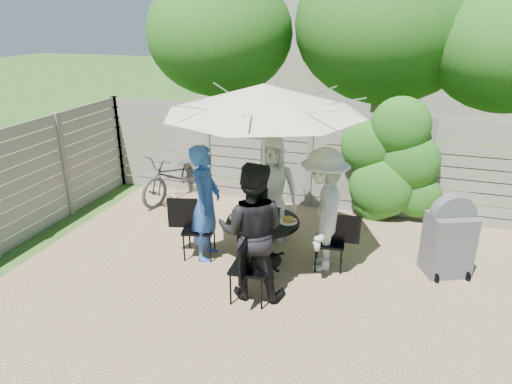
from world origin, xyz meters
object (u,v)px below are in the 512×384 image
(chair_left, at_px, (198,239))
(chair_right, at_px, (330,252))
(plate_front, at_px, (258,230))
(bbq_grill, at_px, (449,239))
(patio_table, at_px, (263,233))
(person_front, at_px, (252,232))
(coffee_cup, at_px, (272,210))
(person_left, at_px, (206,204))
(plate_back, at_px, (267,208))
(plate_right, at_px, (288,220))
(chair_back, at_px, (272,219))
(syrup_jug, at_px, (259,213))
(glass_back, at_px, (259,208))
(umbrella, at_px, (264,99))
(person_back, at_px, (272,188))
(chair_front, at_px, (250,280))
(plate_left, at_px, (238,217))
(glass_front, at_px, (267,224))
(person_right, at_px, (323,211))
(glass_right, at_px, (282,214))
(bicycle, at_px, (177,176))
(glass_left, at_px, (243,217))

(chair_left, bearing_deg, chair_right, -6.41)
(plate_front, relative_size, bbq_grill, 0.22)
(patio_table, distance_m, person_front, 0.93)
(plate_front, bearing_deg, coffee_cup, 87.87)
(person_left, height_order, plate_back, person_left)
(chair_left, xyz_separation_m, plate_right, (1.31, 0.18, 0.42))
(chair_back, distance_m, plate_right, 1.12)
(coffee_cup, xyz_separation_m, bbq_grill, (2.43, 0.25, -0.20))
(person_front, xyz_separation_m, syrup_jug, (-0.18, 0.86, -0.14))
(plate_right, distance_m, glass_back, 0.53)
(umbrella, distance_m, person_back, 1.75)
(person_front, relative_size, glass_back, 12.82)
(chair_front, height_order, plate_left, chair_front)
(plate_right, relative_size, glass_front, 1.86)
(person_right, bearing_deg, person_back, -135.00)
(plate_right, xyz_separation_m, glass_back, (-0.50, 0.20, 0.05))
(glass_right, bearing_deg, chair_front, -96.04)
(patio_table, distance_m, umbrella, 1.91)
(patio_table, bearing_deg, syrup_jug, 147.85)
(chair_front, bearing_deg, bicycle, 38.05)
(person_front, relative_size, bbq_grill, 1.52)
(glass_left, height_order, syrup_jug, syrup_jug)
(umbrella, bearing_deg, chair_back, 97.70)
(chair_right, relative_size, plate_front, 3.23)
(chair_back, xyz_separation_m, chair_right, (1.08, -0.83, 0.00))
(person_right, height_order, bbq_grill, person_right)
(chair_right, relative_size, glass_left, 6.00)
(chair_front, bearing_deg, person_front, 4.11)
(chair_right, bearing_deg, glass_left, 5.91)
(person_back, distance_m, person_front, 1.66)
(person_front, height_order, plate_front, person_front)
(chair_back, bearing_deg, chair_left, -47.96)
(chair_back, relative_size, plate_back, 3.17)
(person_right, relative_size, syrup_jug, 11.05)
(chair_back, relative_size, glass_right, 5.89)
(glass_back, distance_m, bicycle, 2.69)
(plate_back, relative_size, glass_back, 1.86)
(person_left, relative_size, person_front, 0.96)
(plate_front, bearing_deg, person_right, 31.10)
(person_back, xyz_separation_m, plate_front, (0.16, -1.18, -0.14))
(plate_back, bearing_deg, chair_back, 97.72)
(chair_right, xyz_separation_m, glass_right, (-0.71, 0.01, 0.49))
(person_front, height_order, chair_right, person_front)
(patio_table, xyz_separation_m, coffee_cup, (0.07, 0.23, 0.26))
(plate_right, bearing_deg, person_right, 7.65)
(chair_front, distance_m, plate_back, 1.39)
(plate_left, xyz_separation_m, plate_front, (0.40, -0.31, 0.00))
(chair_left, relative_size, coffee_cup, 7.73)
(person_back, bearing_deg, plate_right, -66.55)
(bbq_grill, bearing_deg, chair_left, 166.25)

